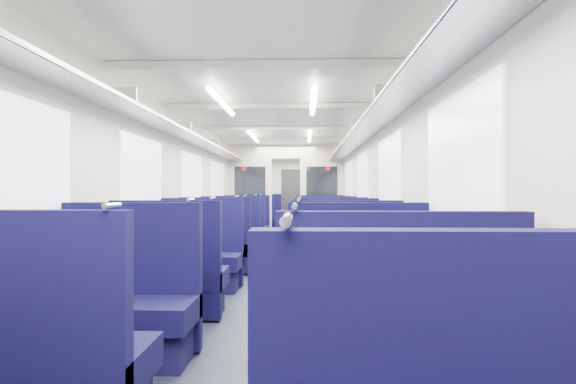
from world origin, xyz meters
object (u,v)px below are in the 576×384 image
seat_20 (255,224)px  seat_24 (264,218)px  seat_5 (394,383)px  seat_15 (327,241)px  seat_13 (331,249)px  end_door (292,197)px  seat_25 (316,218)px  seat_8 (170,280)px  seat_21 (319,223)px  seat_14 (229,241)px  seat_23 (317,221)px  bulkhead (286,190)px  seat_7 (360,310)px  seat_17 (324,235)px  seat_18 (246,230)px  seat_19 (322,230)px  seat_16 (239,234)px  seat_22 (260,220)px  seat_9 (345,280)px  seat_11 (337,262)px  seat_26 (266,216)px  seat_6 (125,310)px  seat_10 (200,260)px  seat_12 (217,249)px  seat_4 (33,371)px  seat_27 (315,216)px

seat_20 → seat_24: 2.51m
seat_5 → seat_15: (0.00, 5.82, 0.00)m
seat_13 → seat_15: size_ratio=1.00×
end_door → seat_24: 2.63m
seat_25 → seat_20: bearing=-123.8°
seat_8 → seat_21: size_ratio=1.00×
seat_14 → seat_15: (1.66, 0.06, 0.00)m
seat_23 → bulkhead: bearing=-113.1°
seat_5 → seat_20: (-1.66, 10.05, 0.00)m
seat_7 → seat_8: 1.97m
bulkhead → seat_7: bulkhead is taller
seat_17 → seat_18: (-1.66, 1.12, 0.00)m
seat_5 → seat_19: size_ratio=1.00×
seat_16 → seat_22: 4.34m
seat_9 → seat_18: bearing=106.2°
seat_8 → seat_23: bearing=79.5°
seat_17 → seat_18: size_ratio=1.00×
seat_8 → seat_21: bearing=78.1°
seat_11 → seat_23: (0.00, 7.80, 0.00)m
seat_21 → seat_26: size_ratio=1.00×
end_door → seat_23: end_door is taller
seat_6 → seat_10: size_ratio=1.00×
seat_12 → seat_18: size_ratio=1.00×
seat_4 → bulkhead: bearing=84.9°
seat_4 → seat_6: (0.00, 1.12, 0.00)m
seat_15 → seat_24: 6.94m
seat_6 → seat_14: size_ratio=1.00×
seat_21 → seat_7: bearing=-90.0°
seat_8 → seat_26: (0.00, 11.23, 0.00)m
bulkhead → seat_8: 7.10m
seat_26 → seat_8: bearing=-90.0°
seat_21 → seat_18: bearing=-127.9°
bulkhead → seat_5: bearing=-84.9°
seat_7 → seat_10: size_ratio=1.00×
seat_13 → seat_15: (0.00, 1.15, 0.00)m
seat_9 → seat_26: size_ratio=1.00×
bulkhead → seat_11: 5.98m
seat_13 → seat_27: size_ratio=1.00×
seat_13 → seat_14: 1.99m
seat_9 → seat_10: same height
seat_6 → seat_19: bearing=76.6°
seat_12 → seat_17: bearing=54.1°
seat_24 → seat_27: size_ratio=1.00×
seat_19 → seat_21: bearing=90.0°
seat_10 → seat_13: same height
seat_6 → seat_21: same height
seat_7 → seat_18: bearing=103.6°
seat_10 → seat_20: bearing=90.0°
seat_21 → seat_24: (-1.66, 2.36, 0.00)m
seat_23 → seat_6: bearing=-99.4°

